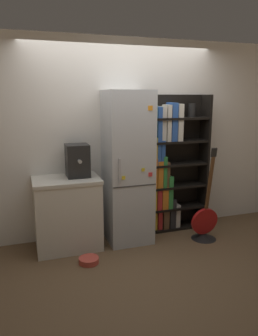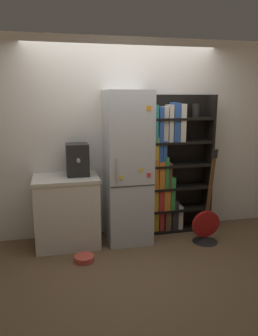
% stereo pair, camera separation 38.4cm
% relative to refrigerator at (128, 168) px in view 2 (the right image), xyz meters
% --- Properties ---
extents(ground_plane, '(16.00, 16.00, 0.00)m').
position_rel_refrigerator_xyz_m(ground_plane, '(0.00, -0.17, -0.97)').
color(ground_plane, brown).
extents(wall_back, '(8.00, 0.05, 2.60)m').
position_rel_refrigerator_xyz_m(wall_back, '(0.00, 0.31, 0.33)').
color(wall_back, white).
rests_on(wall_back, ground_plane).
extents(refrigerator, '(0.56, 0.59, 1.94)m').
position_rel_refrigerator_xyz_m(refrigerator, '(0.00, 0.00, 0.00)').
color(refrigerator, silver).
rests_on(refrigerator, ground_plane).
extents(bookshelf, '(0.87, 0.29, 1.88)m').
position_rel_refrigerator_xyz_m(bookshelf, '(0.66, 0.17, -0.08)').
color(bookshelf, black).
rests_on(bookshelf, ground_plane).
extents(kitchen_counter, '(0.80, 0.57, 0.89)m').
position_rel_refrigerator_xyz_m(kitchen_counter, '(-0.78, 0.01, -0.52)').
color(kitchen_counter, silver).
rests_on(kitchen_counter, ground_plane).
extents(espresso_machine, '(0.27, 0.32, 0.40)m').
position_rel_refrigerator_xyz_m(espresso_machine, '(-0.63, 0.05, 0.12)').
color(espresso_machine, black).
rests_on(espresso_machine, kitchen_counter).
extents(guitar, '(0.37, 0.33, 1.25)m').
position_rel_refrigerator_xyz_m(guitar, '(0.96, -0.33, -0.79)').
color(guitar, black).
rests_on(guitar, ground_plane).
extents(pet_bowl, '(0.23, 0.23, 0.06)m').
position_rel_refrigerator_xyz_m(pet_bowl, '(-0.63, -0.49, -0.93)').
color(pet_bowl, '#D84C3F').
rests_on(pet_bowl, ground_plane).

